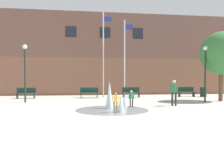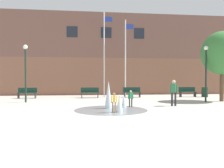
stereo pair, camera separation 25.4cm
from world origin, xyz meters
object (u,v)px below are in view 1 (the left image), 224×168
object	(u,v)px
park_bench_under_right_flagpole	(131,92)
child_running	(131,97)
park_bench_under_left_flagpole	(26,93)
trash_can	(203,92)
park_bench_center	(89,92)
lamp_post_left_lane	(25,65)
street_tree_near_building	(221,53)
lamp_post_right_lane	(205,66)
adult_in_red	(174,91)
flagpole_left	(104,52)
park_bench_far_right	(186,92)
child_with_pink_shirt	(116,101)
flagpole_right	(125,56)

from	to	relation	value
park_bench_under_right_flagpole	child_running	xyz separation A→B (m)	(-1.49, -6.85, 0.10)
park_bench_under_left_flagpole	trash_can	world-z (taller)	park_bench_under_left_flagpole
trash_can	park_bench_center	bearing A→B (deg)	179.10
park_bench_center	lamp_post_left_lane	distance (m)	5.98
park_bench_under_right_flagpole	child_running	bearing A→B (deg)	-102.29
park_bench_under_right_flagpole	street_tree_near_building	distance (m)	7.91
lamp_post_right_lane	trash_can	size ratio (longest dim) A/B	4.49
adult_in_red	street_tree_near_building	distance (m)	5.89
park_bench_under_left_flagpole	adult_in_red	bearing A→B (deg)	-32.23
adult_in_red	flagpole_left	bearing A→B (deg)	-125.25
park_bench_far_right	trash_can	bearing A→B (deg)	-11.86
child_with_pink_shirt	child_running	xyz separation A→B (m)	(1.24, 2.02, 0.00)
child_with_pink_shirt	trash_can	bearing A→B (deg)	-41.58
park_bench_under_left_flagpole	park_bench_under_right_flagpole	distance (m)	9.15
child_running	trash_can	distance (m)	10.50
child_with_pink_shirt	trash_can	distance (m)	12.75
child_running	trash_can	world-z (taller)	child_running
park_bench_under_left_flagpole	park_bench_under_right_flagpole	world-z (taller)	same
child_with_pink_shirt	adult_in_red	distance (m)	4.57
park_bench_under_left_flagpole	flagpole_right	distance (m)	9.28
park_bench_under_left_flagpole	park_bench_under_right_flagpole	size ratio (longest dim) A/B	1.00
park_bench_under_right_flagpole	park_bench_far_right	world-z (taller)	same
park_bench_under_right_flagpole	lamp_post_right_lane	distance (m)	6.76
child_running	trash_can	bearing A→B (deg)	17.30
park_bench_under_left_flagpole	lamp_post_left_lane	size ratio (longest dim) A/B	0.39
park_bench_under_right_flagpole	lamp_post_left_lane	size ratio (longest dim) A/B	0.39
park_bench_center	lamp_post_right_lane	xyz separation A→B (m)	(8.26, -4.39, 2.15)
park_bench_under_right_flagpole	flagpole_right	bearing A→B (deg)	138.78
flagpole_left	lamp_post_left_lane	distance (m)	7.20
park_bench_center	adult_in_red	world-z (taller)	adult_in_red
park_bench_under_left_flagpole	park_bench_center	distance (m)	5.35
street_tree_near_building	park_bench_center	bearing A→B (deg)	157.53
park_bench_under_right_flagpole	flagpole_right	size ratio (longest dim) A/B	0.23
park_bench_far_right	trash_can	size ratio (longest dim) A/B	1.78
child_with_pink_shirt	child_running	bearing A→B (deg)	-24.86
park_bench_far_right	flagpole_left	size ratio (longest dim) A/B	0.21
flagpole_right	street_tree_near_building	size ratio (longest dim) A/B	1.37
lamp_post_left_lane	flagpole_right	bearing A→B (deg)	26.06
adult_in_red	street_tree_near_building	size ratio (longest dim) A/B	0.31
child_running	lamp_post_left_lane	bearing A→B (deg)	132.63
park_bench_under_left_flagpole	park_bench_under_right_flagpole	xyz separation A→B (m)	(9.15, 0.06, 0.00)
child_running	trash_can	size ratio (longest dim) A/B	1.10
park_bench_under_left_flagpole	trash_can	size ratio (longest dim) A/B	1.78
park_bench_under_right_flagpole	flagpole_right	xyz separation A→B (m)	(-0.50, 0.44, 3.31)
trash_can	child_running	bearing A→B (deg)	-141.93
lamp_post_left_lane	lamp_post_right_lane	distance (m)	12.88
adult_in_red	flagpole_left	world-z (taller)	flagpole_left
flagpole_left	lamp_post_left_lane	size ratio (longest dim) A/B	1.90
park_bench_under_right_flagpole	child_with_pink_shirt	xyz separation A→B (m)	(-2.73, -8.87, 0.10)
park_bench_far_right	trash_can	distance (m)	1.56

